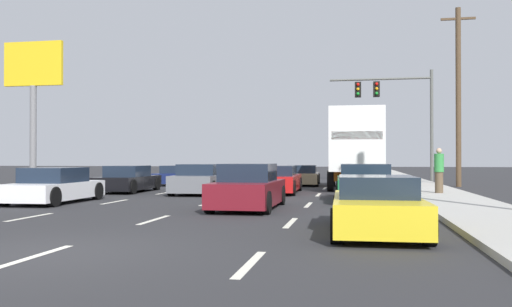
{
  "coord_description": "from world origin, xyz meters",
  "views": [
    {
      "loc": [
        4.88,
        -7.85,
        1.52
      ],
      "look_at": [
        0.13,
        17.94,
        1.78
      ],
      "focal_mm": 37.45,
      "sensor_mm": 36.0,
      "label": 1
    }
  ],
  "objects_px": {
    "car_gray": "(202,180)",
    "car_white": "(54,187)",
    "utility_pole_mid": "(458,95)",
    "car_green": "(364,184)",
    "roadside_billboard": "(33,85)",
    "car_navy": "(179,176)",
    "traffic_signal_mast": "(390,100)",
    "car_black": "(128,180)",
    "car_yellow": "(376,206)",
    "car_silver": "(244,175)",
    "car_tan": "(302,176)",
    "car_maroon": "(248,189)",
    "pedestrian_near_corner": "(439,170)",
    "box_truck": "(355,147)",
    "car_red": "(277,180)"
  },
  "relations": [
    {
      "from": "car_tan",
      "to": "pedestrian_near_corner",
      "type": "xyz_separation_m",
      "value": [
        6.32,
        -8.04,
        0.51
      ]
    },
    {
      "from": "pedestrian_near_corner",
      "to": "car_green",
      "type": "bearing_deg",
      "value": -134.62
    },
    {
      "from": "car_black",
      "to": "utility_pole_mid",
      "type": "relative_size",
      "value": 0.43
    },
    {
      "from": "car_maroon",
      "to": "car_navy",
      "type": "bearing_deg",
      "value": 116.34
    },
    {
      "from": "car_black",
      "to": "car_maroon",
      "type": "distance_m",
      "value": 9.91
    },
    {
      "from": "car_silver",
      "to": "car_tan",
      "type": "distance_m",
      "value": 3.39
    },
    {
      "from": "car_gray",
      "to": "car_white",
      "type": "bearing_deg",
      "value": -122.93
    },
    {
      "from": "box_truck",
      "to": "car_yellow",
      "type": "height_order",
      "value": "box_truck"
    },
    {
      "from": "car_black",
      "to": "pedestrian_near_corner",
      "type": "distance_m",
      "value": 13.54
    },
    {
      "from": "car_red",
      "to": "utility_pole_mid",
      "type": "xyz_separation_m",
      "value": [
        8.93,
        7.02,
        4.42
      ]
    },
    {
      "from": "utility_pole_mid",
      "to": "car_green",
      "type": "bearing_deg",
      "value": -115.56
    },
    {
      "from": "car_silver",
      "to": "car_maroon",
      "type": "xyz_separation_m",
      "value": [
        3.18,
        -14.69,
        0.05
      ]
    },
    {
      "from": "car_maroon",
      "to": "utility_pole_mid",
      "type": "relative_size",
      "value": 0.43
    },
    {
      "from": "car_black",
      "to": "car_yellow",
      "type": "bearing_deg",
      "value": -47.63
    },
    {
      "from": "car_black",
      "to": "traffic_signal_mast",
      "type": "distance_m",
      "value": 17.93
    },
    {
      "from": "car_navy",
      "to": "car_gray",
      "type": "bearing_deg",
      "value": -64.4
    },
    {
      "from": "car_tan",
      "to": "box_truck",
      "type": "relative_size",
      "value": 0.55
    },
    {
      "from": "car_navy",
      "to": "car_gray",
      "type": "height_order",
      "value": "car_gray"
    },
    {
      "from": "car_black",
      "to": "car_maroon",
      "type": "height_order",
      "value": "car_maroon"
    },
    {
      "from": "car_navy",
      "to": "traffic_signal_mast",
      "type": "distance_m",
      "value": 14.14
    },
    {
      "from": "car_gray",
      "to": "car_black",
      "type": "bearing_deg",
      "value": 173.31
    },
    {
      "from": "box_truck",
      "to": "utility_pole_mid",
      "type": "relative_size",
      "value": 0.81
    },
    {
      "from": "utility_pole_mid",
      "to": "car_red",
      "type": "bearing_deg",
      "value": -141.86
    },
    {
      "from": "car_silver",
      "to": "utility_pole_mid",
      "type": "height_order",
      "value": "utility_pole_mid"
    },
    {
      "from": "car_green",
      "to": "traffic_signal_mast",
      "type": "height_order",
      "value": "traffic_signal_mast"
    },
    {
      "from": "car_gray",
      "to": "roadside_billboard",
      "type": "height_order",
      "value": "roadside_billboard"
    },
    {
      "from": "box_truck",
      "to": "car_maroon",
      "type": "bearing_deg",
      "value": -106.08
    },
    {
      "from": "car_maroon",
      "to": "car_black",
      "type": "bearing_deg",
      "value": 134.93
    },
    {
      "from": "utility_pole_mid",
      "to": "pedestrian_near_corner",
      "type": "xyz_separation_m",
      "value": [
        -2.19,
        -7.84,
        -3.95
      ]
    },
    {
      "from": "car_tan",
      "to": "box_truck",
      "type": "xyz_separation_m",
      "value": [
        2.99,
        -3.59,
        1.59
      ]
    },
    {
      "from": "car_gray",
      "to": "car_tan",
      "type": "relative_size",
      "value": 1.09
    },
    {
      "from": "box_truck",
      "to": "pedestrian_near_corner",
      "type": "bearing_deg",
      "value": -53.12
    },
    {
      "from": "car_maroon",
      "to": "car_yellow",
      "type": "xyz_separation_m",
      "value": [
        3.61,
        -4.61,
        -0.07
      ]
    },
    {
      "from": "car_maroon",
      "to": "utility_pole_mid",
      "type": "xyz_separation_m",
      "value": [
        8.72,
        14.47,
        4.39
      ]
    },
    {
      "from": "car_red",
      "to": "car_maroon",
      "type": "distance_m",
      "value": 7.46
    },
    {
      "from": "car_maroon",
      "to": "roadside_billboard",
      "type": "bearing_deg",
      "value": 142.33
    },
    {
      "from": "car_yellow",
      "to": "pedestrian_near_corner",
      "type": "height_order",
      "value": "pedestrian_near_corner"
    },
    {
      "from": "box_truck",
      "to": "car_yellow",
      "type": "relative_size",
      "value": 1.81
    },
    {
      "from": "car_navy",
      "to": "traffic_signal_mast",
      "type": "xyz_separation_m",
      "value": [
        12.24,
        5.24,
        4.75
      ]
    },
    {
      "from": "car_black",
      "to": "car_white",
      "type": "bearing_deg",
      "value": -90.21
    },
    {
      "from": "car_navy",
      "to": "box_truck",
      "type": "distance_m",
      "value": 10.54
    },
    {
      "from": "car_tan",
      "to": "car_red",
      "type": "distance_m",
      "value": 7.23
    },
    {
      "from": "car_tan",
      "to": "pedestrian_near_corner",
      "type": "height_order",
      "value": "pedestrian_near_corner"
    },
    {
      "from": "car_black",
      "to": "roadside_billboard",
      "type": "height_order",
      "value": "roadside_billboard"
    },
    {
      "from": "car_red",
      "to": "car_maroon",
      "type": "relative_size",
      "value": 1.07
    },
    {
      "from": "car_black",
      "to": "car_navy",
      "type": "bearing_deg",
      "value": 88.77
    },
    {
      "from": "traffic_signal_mast",
      "to": "car_yellow",
      "type": "bearing_deg",
      "value": -94.31
    },
    {
      "from": "car_gray",
      "to": "car_maroon",
      "type": "height_order",
      "value": "car_maroon"
    },
    {
      "from": "car_navy",
      "to": "utility_pole_mid",
      "type": "xyz_separation_m",
      "value": [
        15.57,
        0.63,
        4.46
      ]
    },
    {
      "from": "car_red",
      "to": "traffic_signal_mast",
      "type": "distance_m",
      "value": 13.73
    }
  ]
}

